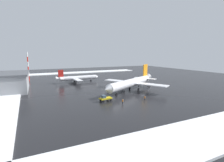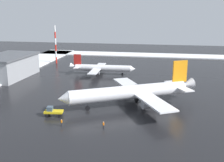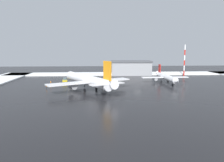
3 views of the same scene
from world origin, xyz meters
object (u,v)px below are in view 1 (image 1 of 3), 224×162
(cargo_hangar, at_px, (12,82))
(airplane_far_rear, at_px, (78,78))
(airplane_parked_portside, at_px, (132,83))
(antenna_mast, at_px, (28,67))
(pushback_tug, at_px, (105,98))
(ground_crew_by_nose_gear, at_px, (145,98))
(ground_crew_beside_wing, at_px, (123,101))

(cargo_hangar, bearing_deg, airplane_far_rear, 110.50)
(airplane_parked_portside, relative_size, antenna_mast, 1.98)
(pushback_tug, height_order, antenna_mast, antenna_mast)
(airplane_parked_portside, bearing_deg, ground_crew_by_nose_gear, 46.17)
(ground_crew_beside_wing, distance_m, ground_crew_by_nose_gear, 9.85)
(ground_crew_beside_wing, bearing_deg, pushback_tug, 123.28)
(airplane_parked_portside, bearing_deg, cargo_hangar, -54.04)
(airplane_parked_portside, relative_size, airplane_far_rear, 1.35)
(airplane_far_rear, bearing_deg, pushback_tug, -94.24)
(airplane_parked_portside, distance_m, ground_crew_by_nose_gear, 17.78)
(ground_crew_beside_wing, xyz_separation_m, ground_crew_by_nose_gear, (-0.32, 9.85, 0.00))
(airplane_far_rear, relative_size, antenna_mast, 1.47)
(antenna_mast, distance_m, cargo_hangar, 32.57)
(pushback_tug, relative_size, ground_crew_beside_wing, 2.84)
(cargo_hangar, bearing_deg, ground_crew_beside_wing, 43.69)
(airplane_far_rear, xyz_separation_m, cargo_hangar, (11.44, -34.90, 1.75))
(ground_crew_beside_wing, relative_size, cargo_hangar, 0.07)
(pushback_tug, bearing_deg, antenna_mast, -77.38)
(airplane_parked_portside, xyz_separation_m, cargo_hangar, (-24.88, -51.58, 0.49))
(airplane_parked_portside, height_order, ground_crew_beside_wing, airplane_parked_portside)
(pushback_tug, relative_size, antenna_mast, 0.26)
(airplane_parked_portside, xyz_separation_m, antenna_mast, (-56.16, -43.90, 5.37))
(pushback_tug, xyz_separation_m, ground_crew_by_nose_gear, (5.33, 14.24, -0.31))
(ground_crew_beside_wing, relative_size, antenna_mast, 0.09)
(airplane_far_rear, xyz_separation_m, ground_crew_beside_wing, (53.53, 2.13, -1.72))
(ground_crew_beside_wing, bearing_deg, ground_crew_by_nose_gear, -2.75)
(airplane_parked_portside, distance_m, ground_crew_beside_wing, 22.73)
(antenna_mast, bearing_deg, ground_crew_by_nose_gear, 28.22)
(ground_crew_beside_wing, xyz_separation_m, cargo_hangar, (-42.09, -37.03, 3.47))
(pushback_tug, relative_size, cargo_hangar, 0.19)
(ground_crew_beside_wing, height_order, cargo_hangar, cargo_hangar)
(airplane_parked_portside, xyz_separation_m, ground_crew_beside_wing, (17.21, -14.55, -2.98))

